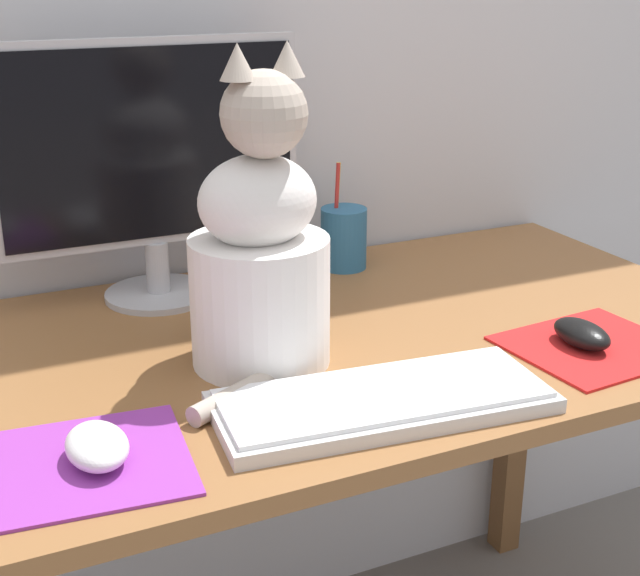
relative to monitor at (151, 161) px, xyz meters
name	(u,v)px	position (x,y,z in m)	size (l,w,h in m)	color
desk	(252,410)	(0.06, -0.25, -0.31)	(1.49, 0.69, 0.74)	brown
monitor	(151,161)	(0.00, 0.00, 0.00)	(0.47, 0.17, 0.40)	#B2B2B7
keyboard	(383,400)	(0.14, -0.48, -0.21)	(0.42, 0.20, 0.02)	silver
mousepad_left	(81,464)	(-0.21, -0.46, -0.22)	(0.24, 0.22, 0.00)	purple
mousepad_right	(593,346)	(0.49, -0.45, -0.22)	(0.24, 0.21, 0.00)	red
computer_mouse_left	(97,446)	(-0.19, -0.46, -0.20)	(0.07, 0.10, 0.04)	white
computer_mouse_right	(582,334)	(0.47, -0.44, -0.20)	(0.06, 0.10, 0.03)	black
cat	(263,251)	(0.06, -0.30, -0.07)	(0.25, 0.25, 0.41)	white
pen_cup	(344,237)	(0.33, 0.01, -0.17)	(0.08, 0.08, 0.18)	#286089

